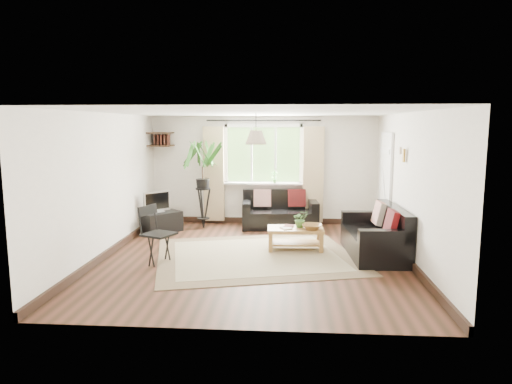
# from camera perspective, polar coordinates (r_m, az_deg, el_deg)

# --- Properties ---
(floor) EXTENTS (5.50, 5.50, 0.00)m
(floor) POSITION_cam_1_polar(r_m,az_deg,el_deg) (7.72, -0.21, -8.16)
(floor) COLOR black
(floor) RESTS_ON ground
(ceiling) EXTENTS (5.50, 5.50, 0.00)m
(ceiling) POSITION_cam_1_polar(r_m,az_deg,el_deg) (7.41, -0.22, 9.93)
(ceiling) COLOR white
(ceiling) RESTS_ON floor
(wall_back) EXTENTS (5.00, 0.02, 2.40)m
(wall_back) POSITION_cam_1_polar(r_m,az_deg,el_deg) (10.20, 0.94, 2.74)
(wall_back) COLOR silver
(wall_back) RESTS_ON floor
(wall_front) EXTENTS (5.00, 0.02, 2.40)m
(wall_front) POSITION_cam_1_polar(r_m,az_deg,el_deg) (4.77, -2.70, -3.69)
(wall_front) COLOR silver
(wall_front) RESTS_ON floor
(wall_left) EXTENTS (0.02, 5.50, 2.40)m
(wall_left) POSITION_cam_1_polar(r_m,az_deg,el_deg) (8.05, -18.25, 0.83)
(wall_left) COLOR silver
(wall_left) RESTS_ON floor
(wall_right) EXTENTS (0.02, 5.50, 2.40)m
(wall_right) POSITION_cam_1_polar(r_m,az_deg,el_deg) (7.70, 18.67, 0.48)
(wall_right) COLOR silver
(wall_right) RESTS_ON floor
(rug) EXTENTS (3.85, 3.52, 0.02)m
(rug) POSITION_cam_1_polar(r_m,az_deg,el_deg) (7.79, 0.01, -7.94)
(rug) COLOR #C2B996
(rug) RESTS_ON floor
(window) EXTENTS (2.50, 0.16, 2.16)m
(window) POSITION_cam_1_polar(r_m,az_deg,el_deg) (10.13, 0.93, 4.69)
(window) COLOR white
(window) RESTS_ON wall_back
(door) EXTENTS (0.06, 0.96, 2.06)m
(door) POSITION_cam_1_polar(r_m,az_deg,el_deg) (9.36, 15.85, 0.69)
(door) COLOR silver
(door) RESTS_ON wall_right
(corner_shelf) EXTENTS (0.50, 0.50, 0.34)m
(corner_shelf) POSITION_cam_1_polar(r_m,az_deg,el_deg) (10.28, -11.84, 6.47)
(corner_shelf) COLOR black
(corner_shelf) RESTS_ON wall_back
(pendant_lamp) EXTENTS (0.36, 0.36, 0.54)m
(pendant_lamp) POSITION_cam_1_polar(r_m,az_deg,el_deg) (7.81, 0.00, 7.28)
(pendant_lamp) COLOR beige
(pendant_lamp) RESTS_ON ceiling
(wall_sconce) EXTENTS (0.12, 0.12, 0.28)m
(wall_sconce) POSITION_cam_1_polar(r_m,az_deg,el_deg) (7.92, 17.82, 4.66)
(wall_sconce) COLOR beige
(wall_sconce) RESTS_ON wall_right
(sofa_back) EXTENTS (1.66, 0.92, 0.76)m
(sofa_back) POSITION_cam_1_polar(r_m,az_deg,el_deg) (9.84, 3.00, -2.30)
(sofa_back) COLOR black
(sofa_back) RESTS_ON floor
(sofa_right) EXTENTS (1.74, 0.94, 0.80)m
(sofa_right) POSITION_cam_1_polar(r_m,az_deg,el_deg) (7.99, 14.56, -4.92)
(sofa_right) COLOR black
(sofa_right) RESTS_ON floor
(coffee_table) EXTENTS (1.00, 0.57, 0.40)m
(coffee_table) POSITION_cam_1_polar(r_m,az_deg,el_deg) (8.16, 4.93, -5.84)
(coffee_table) COLOR brown
(coffee_table) RESTS_ON floor
(table_plant) EXTENTS (0.31, 0.29, 0.30)m
(table_plant) POSITION_cam_1_polar(r_m,az_deg,el_deg) (8.13, 5.57, -3.37)
(table_plant) COLOR #406F2C
(table_plant) RESTS_ON coffee_table
(bowl) EXTENTS (0.39, 0.39, 0.09)m
(bowl) POSITION_cam_1_polar(r_m,az_deg,el_deg) (8.03, 7.01, -4.31)
(bowl) COLOR brown
(bowl) RESTS_ON coffee_table
(book_a) EXTENTS (0.25, 0.29, 0.02)m
(book_a) POSITION_cam_1_polar(r_m,az_deg,el_deg) (8.01, 3.20, -4.55)
(book_a) COLOR silver
(book_a) RESTS_ON coffee_table
(book_b) EXTENTS (0.21, 0.25, 0.02)m
(book_b) POSITION_cam_1_polar(r_m,az_deg,el_deg) (8.20, 3.54, -4.23)
(book_b) COLOR #512320
(book_b) RESTS_ON coffee_table
(tv_stand) EXTENTS (0.85, 0.87, 0.42)m
(tv_stand) POSITION_cam_1_polar(r_m,az_deg,el_deg) (9.66, -11.70, -3.70)
(tv_stand) COLOR black
(tv_stand) RESTS_ON floor
(tv) EXTENTS (0.55, 0.57, 0.46)m
(tv) POSITION_cam_1_polar(r_m,az_deg,el_deg) (9.60, -12.29, -1.13)
(tv) COLOR #A5A5AA
(tv) RESTS_ON tv_stand
(palm_stand) EXTENTS (0.88, 0.88, 1.88)m
(palm_stand) POSITION_cam_1_polar(r_m,az_deg,el_deg) (9.79, -6.66, 0.92)
(palm_stand) COLOR black
(palm_stand) RESTS_ON floor
(folding_chair) EXTENTS (0.63, 0.63, 0.93)m
(folding_chair) POSITION_cam_1_polar(r_m,az_deg,el_deg) (7.44, -12.03, -5.31)
(folding_chair) COLOR black
(folding_chair) RESTS_ON floor
(sill_plant) EXTENTS (0.14, 0.10, 0.27)m
(sill_plant) POSITION_cam_1_polar(r_m,az_deg,el_deg) (10.08, 2.32, 1.90)
(sill_plant) COLOR #2D6023
(sill_plant) RESTS_ON window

